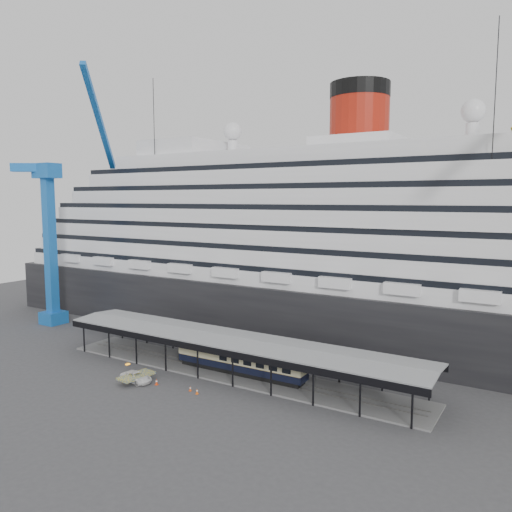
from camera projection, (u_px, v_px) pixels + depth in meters
name	position (u px, v px, depth m)	size (l,w,h in m)	color
ground	(211.00, 384.00, 66.07)	(200.00, 200.00, 0.00)	#3A3A3D
cruise_ship	(315.00, 233.00, 91.06)	(130.00, 30.00, 43.90)	black
platform_canopy	(232.00, 357.00, 70.04)	(56.00, 9.18, 5.30)	slate
crane_blue	(55.00, 222.00, 96.23)	(22.63, 19.19, 47.60)	blue
port_truck	(136.00, 377.00, 66.98)	(2.21, 4.79, 1.33)	white
pullman_carriage	(240.00, 358.00, 69.33)	(19.95, 2.80, 19.57)	black
traffic_cone_left	(157.00, 382.00, 65.91)	(0.42, 0.42, 0.81)	red
traffic_cone_mid	(190.00, 388.00, 63.80)	(0.40, 0.40, 0.66)	#DE460C
traffic_cone_right	(197.00, 391.00, 62.80)	(0.40, 0.40, 0.71)	#E3570C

